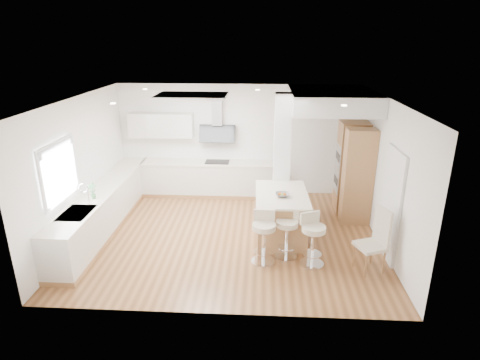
# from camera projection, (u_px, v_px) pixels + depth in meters

# --- Properties ---
(ground) EXTENTS (6.00, 6.00, 0.00)m
(ground) POSITION_uv_depth(u_px,v_px,m) (230.00, 235.00, 8.32)
(ground) COLOR #956137
(ground) RESTS_ON ground
(ceiling) EXTENTS (6.00, 5.00, 0.02)m
(ceiling) POSITION_uv_depth(u_px,v_px,m) (230.00, 235.00, 8.32)
(ceiling) COLOR white
(ceiling) RESTS_ON ground
(wall_back) EXTENTS (6.00, 0.04, 2.80)m
(wall_back) POSITION_uv_depth(u_px,v_px,m) (238.00, 140.00, 10.19)
(wall_back) COLOR white
(wall_back) RESTS_ON ground
(wall_left) EXTENTS (0.04, 5.00, 2.80)m
(wall_left) POSITION_uv_depth(u_px,v_px,m) (80.00, 169.00, 8.00)
(wall_left) COLOR white
(wall_left) RESTS_ON ground
(wall_right) EXTENTS (0.04, 5.00, 2.80)m
(wall_right) POSITION_uv_depth(u_px,v_px,m) (386.00, 174.00, 7.68)
(wall_right) COLOR white
(wall_right) RESTS_ON ground
(skylight) EXTENTS (4.10, 2.10, 0.06)m
(skylight) POSITION_uv_depth(u_px,v_px,m) (192.00, 96.00, 7.98)
(skylight) COLOR white
(skylight) RESTS_ON ground
(window_left) EXTENTS (0.06, 1.28, 1.07)m
(window_left) POSITION_uv_depth(u_px,v_px,m) (58.00, 169.00, 7.05)
(window_left) COLOR white
(window_left) RESTS_ON ground
(doorway_right) EXTENTS (0.05, 1.00, 2.10)m
(doorway_right) POSITION_uv_depth(u_px,v_px,m) (391.00, 206.00, 7.26)
(doorway_right) COLOR #4D453D
(doorway_right) RESTS_ON ground
(counter_left) EXTENTS (0.63, 4.50, 1.35)m
(counter_left) POSITION_uv_depth(u_px,v_px,m) (105.00, 208.00, 8.52)
(counter_left) COLOR #AB7949
(counter_left) RESTS_ON ground
(counter_back) EXTENTS (3.62, 0.63, 2.50)m
(counter_back) POSITION_uv_depth(u_px,v_px,m) (201.00, 169.00, 10.22)
(counter_back) COLOR #AB7949
(counter_back) RESTS_ON ground
(pillar) EXTENTS (0.35, 0.35, 2.80)m
(pillar) POSITION_uv_depth(u_px,v_px,m) (282.00, 158.00, 8.68)
(pillar) COLOR white
(pillar) RESTS_ON ground
(soffit) EXTENTS (1.78, 2.20, 0.40)m
(soffit) POSITION_uv_depth(u_px,v_px,m) (332.00, 100.00, 8.64)
(soffit) COLOR white
(soffit) RESTS_ON ground
(oven_column) EXTENTS (0.63, 1.21, 2.10)m
(oven_column) POSITION_uv_depth(u_px,v_px,m) (353.00, 171.00, 8.97)
(oven_column) COLOR #AB7949
(oven_column) RESTS_ON ground
(peninsula) EXTENTS (1.06, 1.58, 1.02)m
(peninsula) POSITION_uv_depth(u_px,v_px,m) (281.00, 215.00, 8.13)
(peninsula) COLOR #AB7949
(peninsula) RESTS_ON ground
(bar_stool_a) EXTENTS (0.45, 0.45, 0.98)m
(bar_stool_a) POSITION_uv_depth(u_px,v_px,m) (264.00, 235.00, 7.16)
(bar_stool_a) COLOR white
(bar_stool_a) RESTS_ON ground
(bar_stool_b) EXTENTS (0.53, 0.53, 0.94)m
(bar_stool_b) POSITION_uv_depth(u_px,v_px,m) (287.00, 231.00, 7.34)
(bar_stool_b) COLOR white
(bar_stool_b) RESTS_ON ground
(bar_stool_c) EXTENTS (0.58, 0.58, 0.97)m
(bar_stool_c) POSITION_uv_depth(u_px,v_px,m) (313.00, 237.00, 7.09)
(bar_stool_c) COLOR white
(bar_stool_c) RESTS_ON ground
(dining_chair) EXTENTS (0.58, 0.58, 1.16)m
(dining_chair) POSITION_uv_depth(u_px,v_px,m) (376.00, 238.00, 6.91)
(dining_chair) COLOR beige
(dining_chair) RESTS_ON ground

